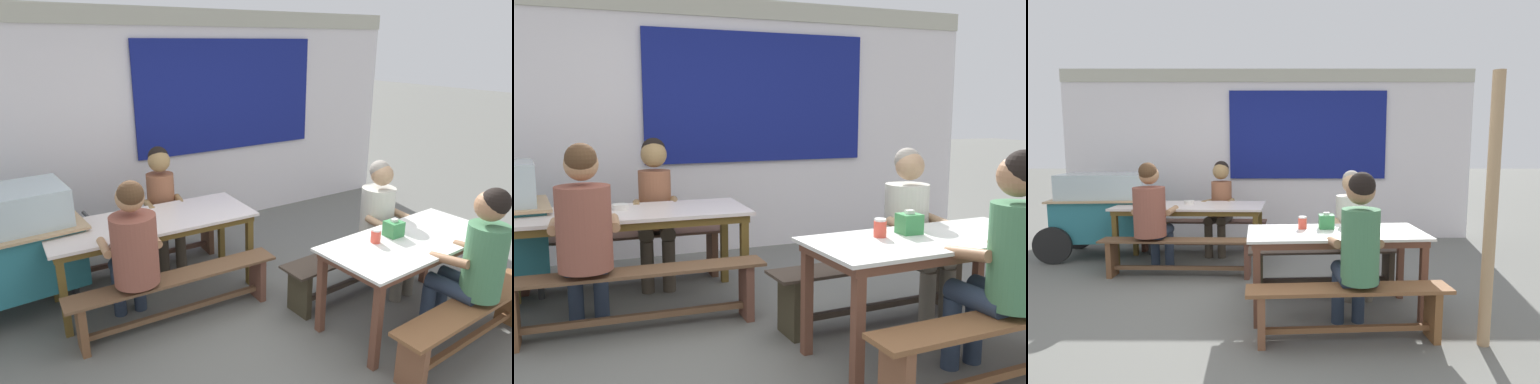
{
  "view_description": "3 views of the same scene",
  "coord_description": "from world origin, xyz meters",
  "views": [
    {
      "loc": [
        -2.21,
        -2.62,
        2.31
      ],
      "look_at": [
        -0.02,
        0.89,
        0.96
      ],
      "focal_mm": 32.2,
      "sensor_mm": 36.0,
      "label": 1
    },
    {
      "loc": [
        -1.41,
        -3.14,
        1.55
      ],
      "look_at": [
        -0.03,
        0.47,
        0.97
      ],
      "focal_mm": 38.94,
      "sensor_mm": 36.0,
      "label": 2
    },
    {
      "loc": [
        0.26,
        -4.03,
        1.57
      ],
      "look_at": [
        0.27,
        0.65,
        1.0
      ],
      "focal_mm": 29.14,
      "sensor_mm": 36.0,
      "label": 3
    }
  ],
  "objects": [
    {
      "name": "bench_far_back",
      "position": [
        -0.92,
        1.83,
        0.29
      ],
      "size": [
        1.87,
        0.33,
        0.44
      ],
      "color": "brown",
      "rests_on": "ground_plane"
    },
    {
      "name": "person_center_facing",
      "position": [
        -0.64,
        1.74,
        0.74
      ],
      "size": [
        0.43,
        0.56,
        1.29
      ],
      "color": "#42382D",
      "rests_on": "ground_plane"
    },
    {
      "name": "person_left_back_turned",
      "position": [
        -1.28,
        0.72,
        0.76
      ],
      "size": [
        0.49,
        0.61,
        1.33
      ],
      "color": "#293549",
      "rests_on": "ground_plane"
    },
    {
      "name": "bench_near_back",
      "position": [
        0.69,
        0.25,
        0.29
      ],
      "size": [
        1.63,
        0.41,
        0.44
      ],
      "color": "#41352B",
      "rests_on": "ground_plane"
    },
    {
      "name": "ground_plane",
      "position": [
        0.0,
        0.0,
        0.0
      ],
      "size": [
        40.0,
        40.0,
        0.0
      ],
      "primitive_type": "plane",
      "color": "slate"
    },
    {
      "name": "bench_near_front",
      "position": [
        0.76,
        -0.92,
        0.3
      ],
      "size": [
        1.61,
        0.36,
        0.44
      ],
      "color": "brown",
      "rests_on": "ground_plane"
    },
    {
      "name": "condiment_jar",
      "position": [
        0.43,
        -0.22,
        0.81
      ],
      "size": [
        0.08,
        0.08,
        0.12
      ],
      "color": "#DC4838",
      "rests_on": "dining_table_near"
    },
    {
      "name": "person_near_front",
      "position": [
        0.84,
        -0.85,
        0.76
      ],
      "size": [
        0.43,
        0.56,
        1.34
      ],
      "color": "#28354A",
      "rests_on": "ground_plane"
    },
    {
      "name": "soup_bowl",
      "position": [
        -0.98,
        1.33,
        0.78
      ],
      "size": [
        0.13,
        0.13,
        0.04
      ],
      "primitive_type": "cylinder",
      "color": "silver",
      "rests_on": "dining_table_far"
    },
    {
      "name": "dining_table_near",
      "position": [
        0.73,
        -0.34,
        0.68
      ],
      "size": [
        1.63,
        0.8,
        0.76
      ],
      "color": "silver",
      "rests_on": "ground_plane"
    },
    {
      "name": "dining_table_far",
      "position": [
        -0.94,
        1.24,
        0.68
      ],
      "size": [
        1.9,
        0.8,
        0.76
      ],
      "color": "silver",
      "rests_on": "ground_plane"
    },
    {
      "name": "person_right_near_table",
      "position": [
        0.97,
        0.19,
        0.72
      ],
      "size": [
        0.46,
        0.58,
        1.27
      ],
      "color": "#6B6558",
      "rests_on": "ground_plane"
    },
    {
      "name": "bench_far_front",
      "position": [
        -0.95,
        0.66,
        0.29
      ],
      "size": [
        1.83,
        0.3,
        0.44
      ],
      "color": "brown",
      "rests_on": "ground_plane"
    },
    {
      "name": "tissue_box",
      "position": [
        0.66,
        -0.21,
        0.82
      ],
      "size": [
        0.14,
        0.13,
        0.15
      ],
      "color": "#378348",
      "rests_on": "dining_table_near"
    },
    {
      "name": "backdrop_wall",
      "position": [
        0.03,
        2.68,
        1.42
      ],
      "size": [
        6.48,
        0.23,
        2.69
      ],
      "color": "silver",
      "rests_on": "ground_plane"
    }
  ]
}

